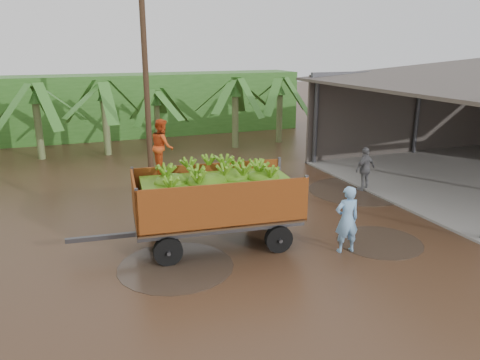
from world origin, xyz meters
The scene contains 7 objects.
ground centered at (0.00, 0.00, 0.00)m, with size 100.00×100.00×0.00m, color black.
hedge_north centered at (-2.00, 16.00, 1.80)m, with size 22.00×3.00×3.60m, color #2D661E.
banana_trailer centered at (-1.72, -1.18, 1.32)m, with size 6.17×2.57×3.45m.
man_blue centered at (1.30, -2.88, 0.90)m, with size 0.66×0.43×1.81m, color #79ACDE.
man_grey centered at (5.02, 1.49, 0.82)m, with size 0.97×0.40×1.65m, color slate.
utility_pole centered at (-1.91, 7.20, 4.10)m, with size 1.20×0.24×8.09m.
banana_plants centered at (-6.42, 6.76, 1.82)m, with size 21.18×19.69×4.40m.
Camera 1 is at (-5.42, -12.48, 5.28)m, focal length 35.00 mm.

